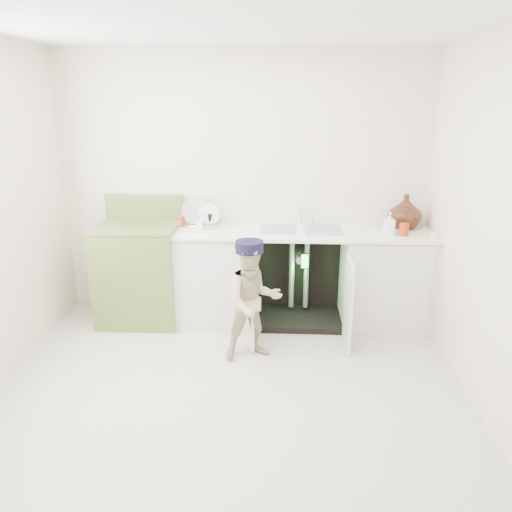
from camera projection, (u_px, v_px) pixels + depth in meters
The scene contains 5 objects.
ground at pixel (229, 387), 3.72m from camera, with size 3.50×3.50×0.00m, color #BAB3A3.
room_shell at pixel (225, 225), 3.34m from camera, with size 6.00×5.50×1.26m.
counter_run at pixel (302, 274), 4.70m from camera, with size 2.44×1.02×1.21m.
avocado_stove at pixel (141, 271), 4.75m from camera, with size 0.75×0.65×1.17m.
repair_worker at pixel (253, 300), 4.02m from camera, with size 0.75×0.64×1.00m.
Camera 1 is at (0.38, -3.22, 2.08)m, focal length 35.00 mm.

